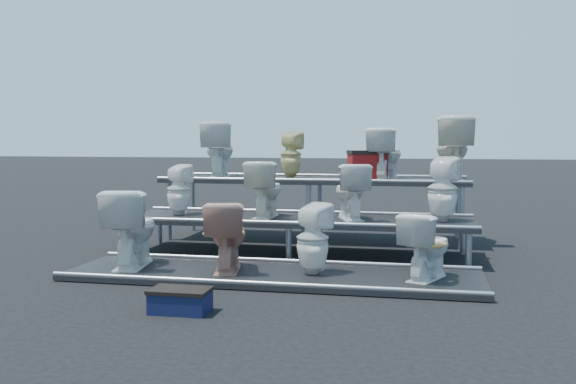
% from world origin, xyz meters
% --- Properties ---
extents(ground, '(80.00, 80.00, 0.00)m').
position_xyz_m(ground, '(0.00, 0.00, 0.00)').
color(ground, black).
rests_on(ground, ground).
extents(tier_front, '(4.20, 1.20, 0.06)m').
position_xyz_m(tier_front, '(0.00, -1.30, 0.03)').
color(tier_front, black).
rests_on(tier_front, ground).
extents(tier_mid, '(4.20, 1.20, 0.46)m').
position_xyz_m(tier_mid, '(0.00, 0.00, 0.23)').
color(tier_mid, black).
rests_on(tier_mid, ground).
extents(tier_back, '(4.20, 1.20, 0.86)m').
position_xyz_m(tier_back, '(0.00, 1.30, 0.43)').
color(tier_back, black).
rests_on(tier_back, ground).
extents(toilet_0, '(0.58, 0.87, 0.83)m').
position_xyz_m(toilet_0, '(-1.53, -1.30, 0.47)').
color(toilet_0, white).
rests_on(toilet_0, tier_front).
extents(toilet_1, '(0.52, 0.77, 0.72)m').
position_xyz_m(toilet_1, '(-0.48, -1.30, 0.42)').
color(toilet_1, tan).
rests_on(toilet_1, tier_front).
extents(toilet_2, '(0.43, 0.43, 0.71)m').
position_xyz_m(toilet_2, '(0.42, -1.30, 0.42)').
color(toilet_2, white).
rests_on(toilet_2, tier_front).
extents(toilet_3, '(0.59, 0.73, 0.65)m').
position_xyz_m(toilet_3, '(1.53, -1.30, 0.38)').
color(toilet_3, white).
rests_on(toilet_3, tier_front).
extents(toilet_4, '(0.34, 0.35, 0.64)m').
position_xyz_m(toilet_4, '(-1.51, 0.00, 0.78)').
color(toilet_4, white).
rests_on(toilet_4, tier_mid).
extents(toilet_5, '(0.39, 0.67, 0.69)m').
position_xyz_m(toilet_5, '(-0.39, 0.00, 0.80)').
color(toilet_5, white).
rests_on(toilet_5, tier_mid).
extents(toilet_6, '(0.56, 0.73, 0.66)m').
position_xyz_m(toilet_6, '(0.65, 0.00, 0.79)').
color(toilet_6, white).
rests_on(toilet_6, tier_mid).
extents(toilet_7, '(0.43, 0.44, 0.75)m').
position_xyz_m(toilet_7, '(1.71, 0.00, 0.84)').
color(toilet_7, white).
rests_on(toilet_7, tier_mid).
extents(toilet_8, '(0.58, 0.84, 0.79)m').
position_xyz_m(toilet_8, '(-1.40, 1.30, 1.25)').
color(toilet_8, white).
rests_on(toilet_8, tier_back).
extents(toilet_9, '(0.36, 0.36, 0.66)m').
position_xyz_m(toilet_9, '(-0.34, 1.30, 1.19)').
color(toilet_9, '#D3C87F').
rests_on(toilet_9, tier_back).
extents(toilet_10, '(0.53, 0.75, 0.70)m').
position_xyz_m(toilet_10, '(0.99, 1.30, 1.21)').
color(toilet_10, white).
rests_on(toilet_10, tier_back).
extents(toilet_11, '(0.54, 0.87, 0.85)m').
position_xyz_m(toilet_11, '(1.87, 1.30, 1.28)').
color(toilet_11, white).
rests_on(toilet_11, tier_back).
extents(red_crate, '(0.58, 0.51, 0.35)m').
position_xyz_m(red_crate, '(0.74, 1.21, 1.03)').
color(red_crate, maroon).
rests_on(red_crate, tier_back).
extents(step_stool, '(0.47, 0.28, 0.17)m').
position_xyz_m(step_stool, '(-0.44, -2.72, 0.08)').
color(step_stool, '#0E1333').
rests_on(step_stool, ground).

